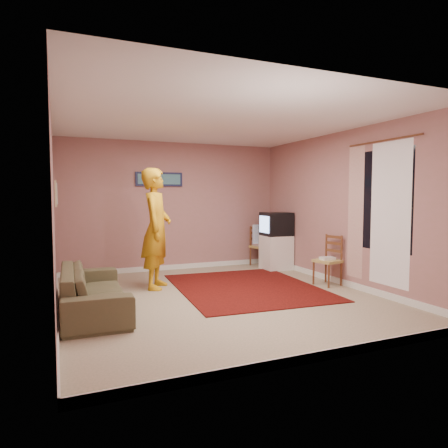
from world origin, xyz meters
name	(u,v)px	position (x,y,z in m)	size (l,w,h in m)	color
ground	(220,297)	(0.00, 0.00, 0.00)	(5.00, 5.00, 0.00)	tan
wall_back	(174,206)	(0.00, 2.50, 1.30)	(4.50, 0.02, 2.60)	#A0696B
wall_front	(326,220)	(0.00, -2.50, 1.30)	(4.50, 0.02, 2.60)	#A0696B
wall_left	(54,213)	(-2.25, 0.00, 1.30)	(0.02, 5.00, 2.60)	#A0696B
wall_right	(343,209)	(2.25, 0.00, 1.30)	(0.02, 5.00, 2.60)	#A0696B
ceiling	(220,121)	(0.00, 0.00, 2.60)	(4.50, 5.00, 0.02)	white
baseboard_back	(174,267)	(0.00, 2.49, 0.05)	(4.50, 0.02, 0.10)	silver
baseboard_front	(323,355)	(0.00, -2.49, 0.05)	(4.50, 0.02, 0.10)	silver
baseboard_left	(58,311)	(-2.24, 0.00, 0.05)	(0.02, 5.00, 0.10)	silver
baseboard_right	(341,282)	(2.24, 0.00, 0.05)	(0.02, 5.00, 0.10)	silver
window	(383,200)	(2.24, -0.90, 1.45)	(0.01, 1.10, 1.50)	black
curtain_sheer	(390,214)	(2.23, -1.05, 1.25)	(0.01, 0.75, 2.10)	white
curtain_floral	(356,212)	(2.21, -0.35, 1.25)	(0.01, 0.35, 2.10)	beige
curtain_rod	(383,141)	(2.20, -0.90, 2.32)	(0.02, 0.02, 1.40)	#5F2D1C
picture_back	(159,179)	(-0.30, 2.47, 1.85)	(0.95, 0.04, 0.28)	#141839
picture_left	(56,194)	(-2.22, 1.60, 1.55)	(0.04, 0.38, 0.42)	#C4B587
area_rug	(246,287)	(0.65, 0.44, 0.01)	(2.21, 2.76, 0.01)	black
tv_cabinet	(276,252)	(1.95, 1.69, 0.35)	(0.55, 0.50, 0.70)	white
crt_tv	(276,224)	(1.94, 1.69, 0.94)	(0.57, 0.51, 0.48)	black
chair_a	(261,242)	(1.87, 2.20, 0.52)	(0.46, 0.45, 0.47)	tan
dvd_player	(261,244)	(1.87, 2.20, 0.47)	(0.32, 0.23, 0.05)	silver
blue_throw	(261,234)	(1.87, 2.20, 0.69)	(0.39, 0.05, 0.41)	#96C0F6
chair_b	(328,255)	(2.00, 0.07, 0.52)	(0.44, 0.45, 0.46)	tan
game_console	(327,258)	(2.00, 0.07, 0.46)	(0.23, 0.17, 0.05)	silver
sofa	(94,290)	(-1.80, -0.04, 0.29)	(2.00, 0.78, 0.58)	#4A422D
person	(156,228)	(-0.71, 1.00, 0.98)	(0.72, 0.47, 1.97)	#C88D12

